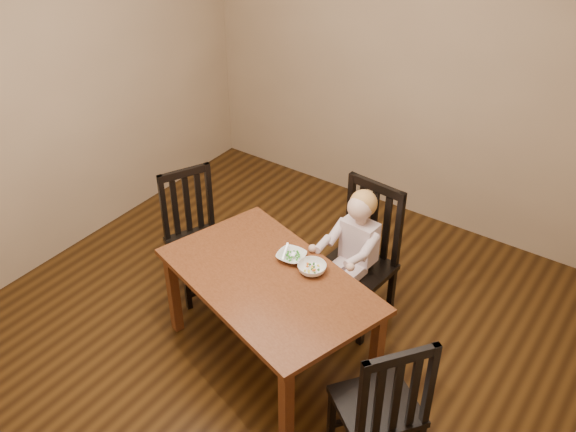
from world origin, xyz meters
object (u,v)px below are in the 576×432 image
Objects in this scene: dining_table at (269,288)px; toddler at (357,245)px; chair_left at (196,235)px; bowl_veg at (312,268)px; bowl_peas at (291,256)px; chair_right at (382,406)px; chair_child at (361,258)px.

toddler is at bearing 69.38° from dining_table.
chair_left reaches higher than bowl_veg.
bowl_peas is 0.18m from bowl_veg.
toddler is 3.05× the size of bowl_veg.
dining_table is at bearing 96.58° from chair_left.
chair_right is 5.53× the size of bowl_peas.
chair_child is 5.83× the size of bowl_peas.
chair_right is at bearing -32.84° from bowl_veg.
dining_table is 1.50× the size of chair_child.
chair_right reaches higher than dining_table.
bowl_veg is at bearing 87.32° from chair_child.
toddler is at bearing 82.10° from bowl_veg.
toddler is at bearing 60.63° from bowl_peas.
bowl_veg is (-0.07, -0.52, 0.22)m from chair_child.
chair_child is (0.26, 0.72, -0.11)m from dining_table.
chair_child is 1.26m from chair_right.
chair_child is at bearing 71.23° from chair_right.
chair_left is at bearing 161.08° from dining_table.
chair_right is (0.98, -0.30, -0.14)m from dining_table.
chair_child reaches higher than chair_left.
chair_left is 1.13m from bowl_veg.
bowl_veg is at bearing 93.44° from chair_right.
dining_table is at bearing 74.29° from toddler.
chair_right reaches higher than bowl_veg.
toddler reaches higher than bowl_peas.
dining_table is 0.78m from chair_child.
bowl_peas is 1.00× the size of bowl_veg.
bowl_veg is at bearing -10.33° from bowl_peas.
toddler is at bearing 72.85° from chair_right.
dining_table is 8.72× the size of bowl_peas.
toddler reaches higher than dining_table.
chair_right is at bearing -17.30° from dining_table.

